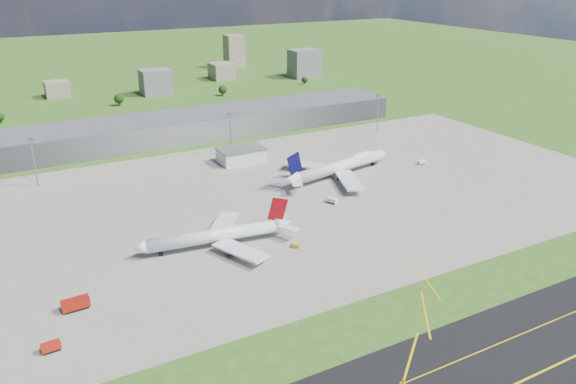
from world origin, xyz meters
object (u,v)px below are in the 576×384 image
airliner_blue_quad (341,166)px  van_white_near (332,201)px  van_white_far (421,162)px  airliner_red_twin (219,236)px  crash_tender (51,347)px  fire_truck (76,304)px  tug_yellow (296,245)px

airliner_blue_quad → van_white_near: 40.22m
van_white_near → van_white_far: size_ratio=1.17×
airliner_red_twin → van_white_near: bearing=-158.8°
van_white_far → crash_tender: bearing=-165.3°
crash_tender → van_white_near: 146.23m
airliner_red_twin → fire_truck: size_ratio=7.17×
van_white_far → fire_truck: bearing=-169.3°
fire_truck → tug_yellow: fire_truck is taller
airliner_blue_quad → van_white_near: size_ratio=13.58×
airliner_red_twin → van_white_far: size_ratio=13.72×
fire_truck → tug_yellow: bearing=-0.4°
airliner_red_twin → van_white_far: (142.39, 39.87, -3.61)m
airliner_red_twin → fire_truck: 63.07m
airliner_red_twin → tug_yellow: size_ratio=15.15×
tug_yellow → crash_tender: bearing=140.9°
fire_truck → van_white_far: fire_truck is taller
airliner_blue_quad → van_white_far: bearing=-18.2°
airliner_blue_quad → van_white_far: (51.62, -6.77, -4.36)m
airliner_blue_quad → tug_yellow: size_ratio=17.55×
airliner_blue_quad → airliner_red_twin: bearing=-163.5°
fire_truck → crash_tender: 22.16m
airliner_red_twin → airliner_blue_quad: airliner_blue_quad is taller
airliner_blue_quad → crash_tender: 182.50m
airliner_red_twin → van_white_near: 67.31m
airliner_blue_quad → van_white_far: 52.24m
airliner_red_twin → tug_yellow: 31.89m
crash_tender → van_white_near: crash_tender is taller
crash_tender → tug_yellow: bearing=9.7°
airliner_red_twin → van_white_near: size_ratio=11.72×
crash_tender → airliner_red_twin: bearing=25.5°
airliner_blue_quad → fire_truck: (-150.51, -66.69, -3.61)m
airliner_red_twin → airliner_blue_quad: (90.77, 46.64, 0.75)m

